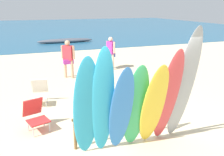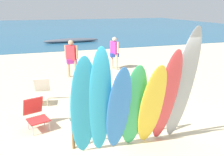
% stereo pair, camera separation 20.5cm
% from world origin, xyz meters
% --- Properties ---
extents(ground, '(60.00, 60.00, 0.00)m').
position_xyz_m(ground, '(0.00, 14.00, 0.00)').
color(ground, beige).
extents(ocean_water, '(60.00, 40.00, 0.02)m').
position_xyz_m(ocean_water, '(0.00, 32.09, 0.01)').
color(ocean_water, '#235B7F').
rests_on(ocean_water, ground).
extents(surfboard_rack, '(2.64, 0.07, 0.75)m').
position_xyz_m(surfboard_rack, '(0.00, 0.00, 0.58)').
color(surfboard_rack, brown).
rests_on(surfboard_rack, ground).
extents(surfboard_teal_0, '(0.55, 0.53, 2.25)m').
position_xyz_m(surfboard_teal_0, '(-1.08, -0.38, 1.12)').
color(surfboard_teal_0, '#289EC6').
rests_on(surfboard_teal_0, ground).
extents(surfboard_teal_1, '(0.51, 0.61, 2.42)m').
position_xyz_m(surfboard_teal_1, '(-0.75, -0.44, 1.21)').
color(surfboard_teal_1, '#289EC6').
rests_on(surfboard_teal_1, ground).
extents(surfboard_blue_2, '(0.50, 0.66, 2.02)m').
position_xyz_m(surfboard_blue_2, '(-0.37, -0.50, 1.01)').
color(surfboard_blue_2, '#337AD1').
rests_on(surfboard_blue_2, ground).
extents(surfboard_green_3, '(0.59, 0.51, 1.99)m').
position_xyz_m(surfboard_green_3, '(0.01, -0.40, 0.99)').
color(surfboard_green_3, '#38B266').
rests_on(surfboard_green_3, ground).
extents(surfboard_yellow_4, '(0.59, 0.68, 2.00)m').
position_xyz_m(surfboard_yellow_4, '(0.40, -0.48, 1.00)').
color(surfboard_yellow_4, yellow).
rests_on(surfboard_yellow_4, ground).
extents(surfboard_red_5, '(0.51, 0.77, 2.31)m').
position_xyz_m(surfboard_red_5, '(0.73, -0.50, 1.16)').
color(surfboard_red_5, '#D13D42').
rests_on(surfboard_red_5, ground).
extents(surfboard_grey_6, '(0.55, 0.74, 2.74)m').
position_xyz_m(surfboard_grey_6, '(1.12, -0.50, 1.37)').
color(surfboard_grey_6, '#999EA3').
rests_on(surfboard_grey_6, ground).
extents(beachgoer_strolling, '(0.42, 0.57, 1.62)m').
position_xyz_m(beachgoer_strolling, '(1.86, 6.42, 0.93)').
color(beachgoer_strolling, beige).
rests_on(beachgoer_strolling, ground).
extents(beachgoer_near_rack, '(0.53, 0.42, 1.67)m').
position_xyz_m(beachgoer_near_rack, '(-0.41, 5.59, 0.96)').
color(beachgoer_near_rack, tan).
rests_on(beachgoer_near_rack, ground).
extents(beach_chair_red, '(0.61, 0.78, 0.81)m').
position_xyz_m(beach_chair_red, '(-1.82, 2.98, 0.43)').
color(beach_chair_red, '#B7B7BC').
rests_on(beach_chair_red, ground).
extents(beach_chair_blue, '(0.68, 0.80, 0.82)m').
position_xyz_m(beach_chair_blue, '(-2.04, 1.26, 0.43)').
color(beach_chair_blue, '#B7B7BC').
rests_on(beach_chair_blue, ground).
extents(distant_boat, '(4.76, 0.85, 0.38)m').
position_xyz_m(distant_boat, '(1.18, 16.17, 0.17)').
color(distant_boat, '#4C515B').
rests_on(distant_boat, ground).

